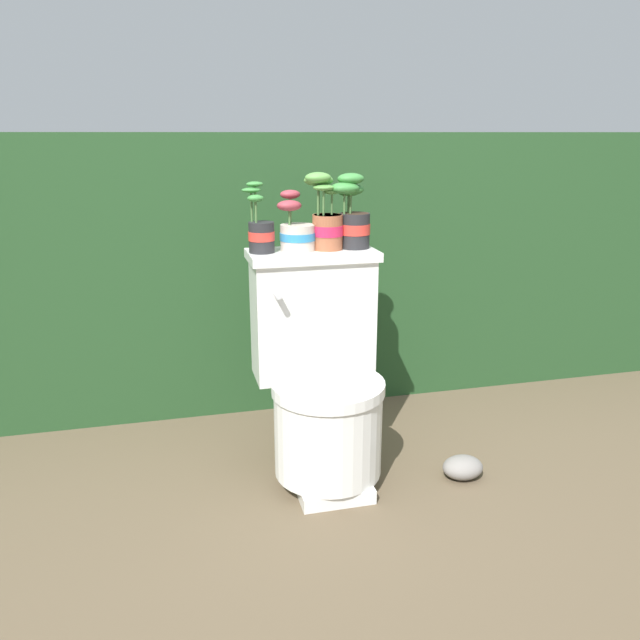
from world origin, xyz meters
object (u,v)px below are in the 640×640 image
toilet (321,378)px  potted_plant_left (261,231)px  potted_plant_middle (325,218)px  garden_stone (463,467)px  potted_plant_midleft (297,232)px  potted_plant_midright (353,216)px

toilet → potted_plant_left: 0.52m
toilet → potted_plant_middle: size_ratio=2.94×
toilet → garden_stone: (0.45, -0.17, -0.30)m
potted_plant_midleft → potted_plant_midright: (0.19, -0.00, 0.04)m
potted_plant_left → potted_plant_midleft: bearing=5.1°
garden_stone → toilet: bearing=158.8°
potted_plant_midright → potted_plant_midleft: bearing=179.1°
potted_plant_midleft → potted_plant_midright: 0.20m
garden_stone → potted_plant_left: bearing=154.0°
garden_stone → potted_plant_midleft: bearing=147.9°
potted_plant_midright → garden_stone: 0.92m
potted_plant_left → potted_plant_midright: potted_plant_midright is taller
potted_plant_midright → garden_stone: (0.31, -0.31, -0.81)m
potted_plant_left → potted_plant_midright: (0.31, 0.01, 0.04)m
potted_plant_left → potted_plant_middle: bearing=1.0°
potted_plant_left → potted_plant_middle: potted_plant_middle is taller
potted_plant_midleft → potted_plant_left: bearing=-174.9°
toilet → garden_stone: bearing=-21.2°
toilet → potted_plant_midright: size_ratio=2.99×
potted_plant_middle → potted_plant_midright: size_ratio=1.02×
toilet → potted_plant_left: bearing=143.0°
toilet → potted_plant_middle: 0.53m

